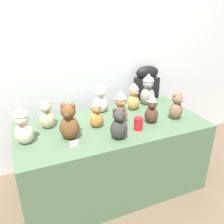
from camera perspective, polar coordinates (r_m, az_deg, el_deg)
The scene contains 17 objects.
ground_plane at distance 2.42m, azimuth 2.48°, elevation -20.57°, with size 10.00×10.00×0.00m, color brown.
wall_back at distance 2.59m, azimuth -5.89°, elevation 15.14°, with size 7.00×0.08×2.60m, color silver.
display_table at distance 2.37m, azimuth 0.00°, elevation -10.52°, with size 1.71×0.80×0.71m, color #4C6B4C.
instrument_case at distance 2.97m, azimuth 7.87°, elevation 0.86°, with size 0.29×0.13×1.07m.
teddy_bear_cream at distance 1.94m, azimuth -20.47°, elevation -3.14°, with size 0.17×0.16×0.31m.
teddy_bear_chestnut at distance 1.92m, azimuth -10.18°, elevation -2.50°, with size 0.20×0.19×0.31m.
teddy_bear_ginger at distance 2.08m, azimuth -3.77°, elevation -0.42°, with size 0.13×0.11×0.26m.
teddy_bear_honey at distance 2.44m, azimuth 5.20°, elevation 3.62°, with size 0.15×0.14×0.29m.
teddy_bear_sand at distance 2.14m, azimuth -15.29°, elevation -0.81°, with size 0.15×0.13×0.26m.
teddy_bear_mocha at distance 2.32m, azimuth 15.08°, elevation 1.19°, with size 0.14×0.12×0.26m.
teddy_bear_cocoa at distance 2.18m, azimuth 9.42°, elevation 0.62°, with size 0.16×0.15×0.27m.
teddy_bear_caramel at distance 2.15m, azimuth 2.01°, elevation 1.06°, with size 0.15×0.13×0.31m.
teddy_bear_ash at distance 2.58m, azimuth 8.51°, elevation 5.26°, with size 0.18×0.16×0.34m.
teddy_bear_snow at distance 2.37m, azimuth -2.77°, elevation 2.81°, with size 0.16×0.15×0.28m.
teddy_bear_charcoal at distance 1.90m, azimuth 1.67°, elevation -3.06°, with size 0.16×0.15×0.27m.
party_cup_red at distance 2.08m, azimuth 6.30°, elevation -2.76°, with size 0.08×0.08×0.11m, color red.
name_card_front_left at distance 1.87m, azimuth -8.97°, elevation -7.41°, with size 0.07×0.01×0.05m, color white.
Camera 1 is at (-0.76, -1.54, 1.71)m, focal length 38.42 mm.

